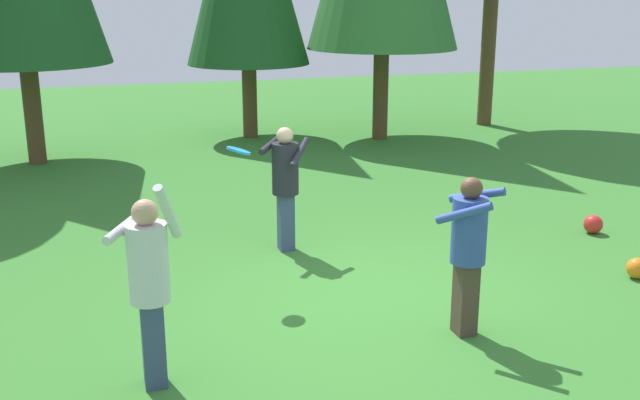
{
  "coord_description": "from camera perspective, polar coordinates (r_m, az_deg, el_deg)",
  "views": [
    {
      "loc": [
        -2.78,
        -7.18,
        3.3
      ],
      "look_at": [
        -0.48,
        0.4,
        1.05
      ],
      "focal_mm": 42.22,
      "sensor_mm": 36.0,
      "label": 1
    }
  ],
  "objects": [
    {
      "name": "ground_plane",
      "position": [
        8.38,
        4.0,
        -7.38
      ],
      "size": [
        40.0,
        40.0,
        0.0
      ],
      "primitive_type": "plane",
      "color": "#387A2D"
    },
    {
      "name": "person_thrower",
      "position": [
        6.4,
        -12.83,
        -5.73
      ],
      "size": [
        0.65,
        0.65,
        1.83
      ],
      "rotation": [
        0.0,
        0.0,
        1.05
      ],
      "color": "#38476B",
      "rests_on": "ground_plane"
    },
    {
      "name": "person_catcher",
      "position": [
        9.57,
        -2.64,
        1.64
      ],
      "size": [
        0.71,
        0.73,
        1.61
      ],
      "rotation": [
        0.0,
        0.0,
        -2.21
      ],
      "color": "#38476B",
      "rests_on": "ground_plane"
    },
    {
      "name": "person_bystander",
      "position": [
        7.34,
        11.19,
        -3.23
      ],
      "size": [
        0.72,
        0.72,
        1.59
      ],
      "rotation": [
        0.0,
        0.0,
        2.36
      ],
      "color": "#4C382D",
      "rests_on": "ground_plane"
    },
    {
      "name": "frisbee",
      "position": [
        8.26,
        -6.19,
        3.74
      ],
      "size": [
        0.29,
        0.29,
        0.1
      ],
      "color": "#2393D1"
    },
    {
      "name": "ball_red",
      "position": [
        11.09,
        20.0,
        -1.74
      ],
      "size": [
        0.26,
        0.26,
        0.26
      ],
      "primitive_type": "sphere",
      "color": "red",
      "rests_on": "ground_plane"
    },
    {
      "name": "ball_orange",
      "position": [
        9.59,
        22.92,
        -4.79
      ],
      "size": [
        0.25,
        0.25,
        0.25
      ],
      "primitive_type": "sphere",
      "color": "orange",
      "rests_on": "ground_plane"
    }
  ]
}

